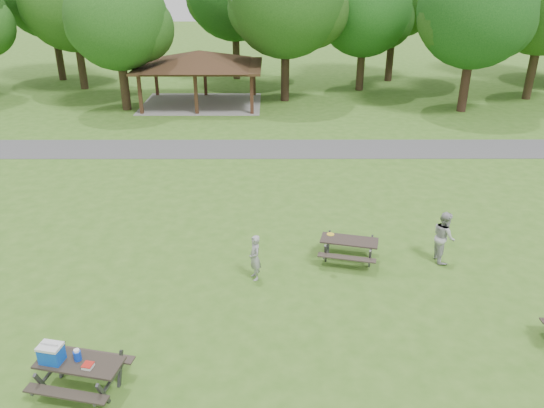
{
  "coord_description": "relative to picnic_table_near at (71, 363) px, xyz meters",
  "views": [
    {
      "loc": [
        0.96,
        -13.6,
        9.43
      ],
      "look_at": [
        1.0,
        4.0,
        1.3
      ],
      "focal_mm": 35.0,
      "sensor_mm": 36.0,
      "label": 1
    }
  ],
  "objects": [
    {
      "name": "tree_row_f",
      "position": [
        11.84,
        32.37,
        5.03
      ],
      "size": [
        7.35,
        7.0,
        9.55
      ],
      "color": "#302215",
      "rests_on": "ground"
    },
    {
      "name": "frisbee_in_flight",
      "position": [
        6.64,
        5.34,
        0.58
      ],
      "size": [
        0.32,
        0.32,
        0.02
      ],
      "color": "yellow",
      "rests_on": "ground"
    },
    {
      "name": "ground",
      "position": [
        3.75,
        3.85,
        -0.81
      ],
      "size": [
        160.0,
        160.0,
        0.0
      ],
      "primitive_type": "plane",
      "color": "#3B681D",
      "rests_on": "ground"
    },
    {
      "name": "picnic_table_middle",
      "position": [
        7.37,
        6.02,
        -0.19
      ],
      "size": [
        2.23,
        1.95,
        0.84
      ],
      "color": "#2C2320",
      "rests_on": "ground"
    },
    {
      "name": "picnic_table_near",
      "position": [
        0.0,
        0.0,
        0.0
      ],
      "size": [
        2.31,
        2.01,
        1.41
      ],
      "color": "black",
      "rests_on": "ground"
    },
    {
      "name": "tree_row_e",
      "position": [
        5.85,
        28.87,
        5.98
      ],
      "size": [
        8.4,
        8.0,
        11.02
      ],
      "color": "black",
      "rests_on": "ground"
    },
    {
      "name": "tree_row_c",
      "position": [
        -10.15,
        32.87,
        5.73
      ],
      "size": [
        8.19,
        7.8,
        10.67
      ],
      "color": "#2E2114",
      "rests_on": "ground"
    },
    {
      "name": "tree_row_g",
      "position": [
        17.85,
        25.87,
        5.52
      ],
      "size": [
        7.77,
        7.4,
        10.25
      ],
      "color": "#301D15",
      "rests_on": "ground"
    },
    {
      "name": "tree_row_d",
      "position": [
        -5.16,
        26.37,
        4.96
      ],
      "size": [
        6.93,
        6.6,
        9.27
      ],
      "color": "black",
      "rests_on": "ground"
    },
    {
      "name": "asphalt_path",
      "position": [
        3.75,
        17.85,
        -0.8
      ],
      "size": [
        120.0,
        3.2,
        0.02
      ],
      "primitive_type": "cube",
      "color": "#474749",
      "rests_on": "ground"
    },
    {
      "name": "frisbee_thrower",
      "position": [
        4.2,
        4.9,
        -0.03
      ],
      "size": [
        0.54,
        0.66,
        1.55
      ],
      "primitive_type": "imported",
      "rotation": [
        0.0,
        0.0,
        -1.23
      ],
      "color": "#969699",
      "rests_on": "ground"
    },
    {
      "name": "frisbee_catcher",
      "position": [
        10.57,
        6.05,
        0.1
      ],
      "size": [
        0.75,
        0.93,
        1.81
      ],
      "primitive_type": "imported",
      "rotation": [
        0.0,
        0.0,
        1.64
      ],
      "color": "#AAAAAD",
      "rests_on": "ground"
    },
    {
      "name": "pavilion",
      "position": [
        -0.25,
        27.85,
        2.26
      ],
      "size": [
        8.6,
        7.01,
        3.76
      ],
      "color": "#372114",
      "rests_on": "ground"
    }
  ]
}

